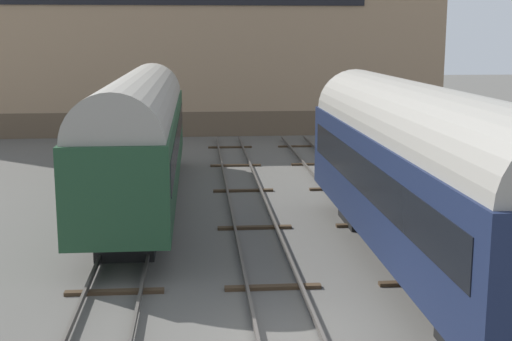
{
  "coord_description": "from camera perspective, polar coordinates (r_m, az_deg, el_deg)",
  "views": [
    {
      "loc": [
        -1.98,
        -15.06,
        6.76
      ],
      "look_at": [
        0.0,
        8.43,
        2.2
      ],
      "focal_mm": 50.0,
      "sensor_mm": 36.0,
      "label": 1
    }
  ],
  "objects": [
    {
      "name": "track_left",
      "position": [
        16.6,
        -12.41,
        -12.81
      ],
      "size": [
        2.6,
        60.0,
        0.26
      ],
      "color": "#4C4742",
      "rests_on": "ground"
    },
    {
      "name": "train_car_navy",
      "position": [
        20.37,
        12.94,
        0.19
      ],
      "size": [
        3.09,
        16.94,
        5.39
      ],
      "color": "black",
      "rests_on": "ground"
    },
    {
      "name": "bench",
      "position": [
        22.08,
        18.32,
        -3.49
      ],
      "size": [
        1.4,
        0.4,
        0.91
      ],
      "color": "#2D4C33",
      "rests_on": "station_platform"
    },
    {
      "name": "train_car_green",
      "position": [
        28.29,
        -9.29,
        3.14
      ],
      "size": [
        3.01,
        18.84,
        5.25
      ],
      "color": "black",
      "rests_on": "ground"
    },
    {
      "name": "track_right",
      "position": [
        17.58,
        16.52,
        -11.64
      ],
      "size": [
        2.6,
        60.0,
        0.26
      ],
      "color": "#4C4742",
      "rests_on": "ground"
    },
    {
      "name": "ground_plane",
      "position": [
        16.63,
        2.5,
        -13.05
      ],
      "size": [
        200.0,
        200.0,
        0.0
      ],
      "primitive_type": "plane",
      "color": "#56544F"
    },
    {
      "name": "warehouse_building",
      "position": [
        53.53,
        -7.12,
        12.49
      ],
      "size": [
        37.28,
        13.13,
        16.57
      ],
      "color": "brown",
      "rests_on": "ground"
    },
    {
      "name": "track_middle",
      "position": [
        16.57,
        2.51,
        -12.6
      ],
      "size": [
        2.6,
        60.0,
        0.26
      ],
      "color": "#4C4742",
      "rests_on": "ground"
    }
  ]
}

